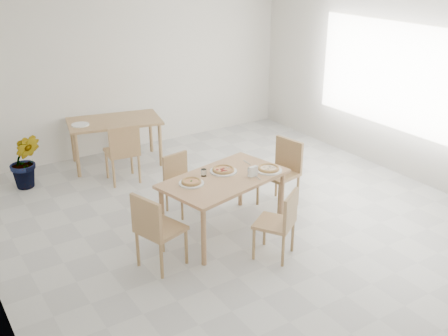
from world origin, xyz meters
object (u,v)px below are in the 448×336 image
chair_east (283,168)px  plate_mushroom (269,170)px  napkin_holder (253,172)px  chair_back_s (123,149)px  pizza_mushroom (269,168)px  tumbler_b (204,173)px  pizza_pepperoni (223,169)px  chair_west (155,227)px  pizza_margherita (191,182)px  second_table (115,125)px  plate_pepperoni (223,171)px  chair_south (281,220)px  chair_north (180,179)px  chair_back_n (106,121)px  tumbler_a (251,172)px  potted_plant (25,161)px  main_table (224,183)px  plate_empty (80,125)px  plate_margherita (191,183)px

chair_east → plate_mushroom: chair_east is taller
napkin_holder → chair_back_s: size_ratio=0.14×
pizza_mushroom → tumbler_b: tumbler_b is taller
pizza_pepperoni → plate_mushroom: bearing=-29.1°
chair_west → pizza_margherita: 0.75m
chair_west → chair_back_s: bearing=-31.8°
chair_west → second_table: (0.82, 3.12, 0.14)m
chair_back_s → plate_pepperoni: bearing=112.1°
chair_south → chair_north: chair_south is taller
plate_mushroom → chair_back_n: 3.84m
pizza_pepperoni → tumbler_a: (0.21, -0.29, 0.02)m
chair_east → napkin_holder: bearing=-73.2°
second_table → potted_plant: size_ratio=1.91×
second_table → napkin_holder: bearing=-67.1°
chair_back_s → pizza_margherita: bearing=97.3°
tumbler_b → chair_north: bearing=88.0°
main_table → pizza_margherita: 0.45m
plate_empty → second_table: bearing=-3.8°
chair_west → plate_empty: (0.27, 3.16, 0.24)m
plate_mushroom → chair_west: bearing=-175.3°
napkin_holder → main_table: bearing=145.6°
chair_north → chair_back_s: size_ratio=0.85×
chair_west → tumbler_a: 1.38m
second_table → plate_empty: plate_empty is taller
main_table → chair_west: bearing=-178.3°
chair_west → chair_east: size_ratio=0.98×
chair_south → chair_north: bearing=-109.3°
napkin_holder → chair_back_s: (-0.75, 2.25, -0.28)m
second_table → tumbler_a: bearing=-67.2°
plate_mushroom → chair_back_s: 2.44m
chair_east → chair_back_n: bearing=-171.0°
chair_south → chair_back_s: 2.98m
main_table → second_table: same height
plate_margherita → pizza_mushroom: (1.00, -0.17, 0.02)m
plate_pepperoni → potted_plant: 3.15m
pizza_pepperoni → napkin_holder: bearing=-55.7°
pizza_mushroom → chair_back_s: bearing=114.8°
plate_pepperoni → chair_back_n: size_ratio=0.39×
plate_mushroom → chair_back_s: bearing=114.8°
chair_west → chair_east: chair_east is taller
chair_east → pizza_pepperoni: bearing=-95.1°
pizza_margherita → chair_south: bearing=-53.2°
chair_south → pizza_mushroom: 0.84m
potted_plant → chair_north: bearing=-50.4°
tumbler_b → plate_empty: 2.79m
chair_west → chair_back_s: size_ratio=0.97×
chair_north → napkin_holder: napkin_holder is taller
chair_back_s → plate_empty: chair_back_s is taller
plate_pepperoni → potted_plant: (-1.80, 2.57, -0.34)m
main_table → plate_empty: (-0.79, 2.89, 0.09)m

